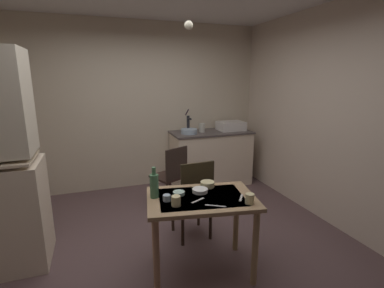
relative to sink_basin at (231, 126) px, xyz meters
The scene contains 22 objects.
ground_plane 2.47m from the sink_basin, 132.95° to the right, with size 5.11×5.11×0.00m, color brown.
wall_back 1.62m from the sink_basin, 166.45° to the left, with size 4.21×0.10×2.70m, color beige.
wall_right 1.78m from the sink_basin, 70.94° to the right, with size 0.10×4.04×2.70m, color beige.
counter_cabinet 0.65m from the sink_basin, behind, with size 1.35×0.64×0.93m.
sink_basin is the anchor object (origin of this frame).
hand_pump 0.77m from the sink_basin, behind, with size 0.05×0.27×0.39m.
mixing_bowl_counter 0.78m from the sink_basin, behind, with size 0.27×0.27×0.08m, color #9EB2C6.
stoneware_crock 0.54m from the sink_basin, behind, with size 0.10×0.10×0.15m, color beige.
dining_table 2.53m from the sink_basin, 122.72° to the right, with size 1.08×0.82×0.76m.
chair_far_side 2.04m from the sink_basin, 128.53° to the right, with size 0.42×0.42×0.94m.
chair_by_counter 1.52m from the sink_basin, 151.82° to the right, with size 0.53×0.53×0.89m.
serving_bowl_wide 2.53m from the sink_basin, 127.70° to the right, with size 0.11×0.11×0.03m, color #ADD1C1.
soup_bowl_small 2.41m from the sink_basin, 123.56° to the right, with size 0.15×0.15×0.04m, color white.
sauce_dish 2.26m from the sink_basin, 122.52° to the right, with size 0.14×0.14×0.05m, color beige.
mug_dark 2.74m from the sink_basin, 126.38° to the right, with size 0.08×0.08×0.09m, color beige.
teacup_cream 2.69m from the sink_basin, 128.74° to the right, with size 0.07×0.07×0.06m, color #9EB2C6.
mug_tall 2.59m from the sink_basin, 113.06° to the right, with size 0.08×0.08×0.09m, color beige.
glass_bottle 2.65m from the sink_basin, 131.72° to the right, with size 0.08×0.08×0.29m.
table_knife 2.68m from the sink_basin, 119.41° to the right, with size 0.18×0.02×0.01m, color silver.
teaspoon_near_bowl 2.49m from the sink_basin, 114.50° to the right, with size 0.15×0.02×0.01m, color beige.
teaspoon_by_cup 2.60m from the sink_basin, 123.02° to the right, with size 0.15×0.02×0.01m, color beige.
pendant_bulb 2.54m from the sink_basin, 127.84° to the right, with size 0.08×0.08×0.08m, color #F9EFCC.
Camera 1 is at (-0.69, -2.70, 1.82)m, focal length 26.49 mm.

